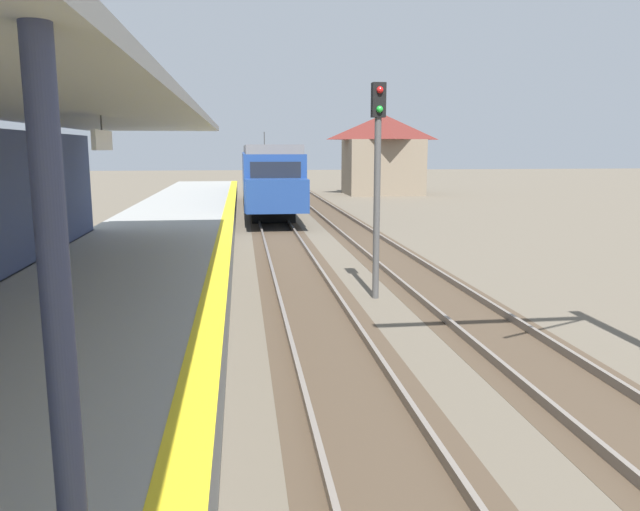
{
  "coord_description": "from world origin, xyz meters",
  "views": [
    {
      "loc": [
        0.31,
        2.16,
        3.67
      ],
      "look_at": [
        1.46,
        11.02,
        2.1
      ],
      "focal_mm": 34.25,
      "sensor_mm": 36.0,
      "label": 1
    }
  ],
  "objects": [
    {
      "name": "track_pair_middle",
      "position": [
        5.3,
        20.0,
        0.05
      ],
      "size": [
        2.34,
        120.0,
        0.16
      ],
      "color": "#4C3D2D",
      "rests_on": "ground"
    },
    {
      "name": "track_pair_nearest_platform",
      "position": [
        1.9,
        20.0,
        0.05
      ],
      "size": [
        2.34,
        120.0,
        0.16
      ],
      "color": "#4C3D2D",
      "rests_on": "ground"
    },
    {
      "name": "approaching_train",
      "position": [
        1.9,
        38.94,
        2.18
      ],
      "size": [
        2.93,
        19.6,
        4.76
      ],
      "color": "navy",
      "rests_on": "ground"
    },
    {
      "name": "station_platform",
      "position": [
        -2.5,
        16.0,
        0.45
      ],
      "size": [
        5.0,
        80.0,
        0.91
      ],
      "color": "#999993",
      "rests_on": "ground"
    },
    {
      "name": "rail_signal_post",
      "position": [
        3.57,
        16.63,
        3.19
      ],
      "size": [
        0.32,
        0.34,
        5.2
      ],
      "color": "#4C4C4C",
      "rests_on": "ground"
    },
    {
      "name": "distant_trackside_house",
      "position": [
        11.8,
        51.2,
        3.34
      ],
      "size": [
        6.6,
        5.28,
        6.4
      ],
      "color": "#7F705B",
      "rests_on": "ground"
    }
  ]
}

